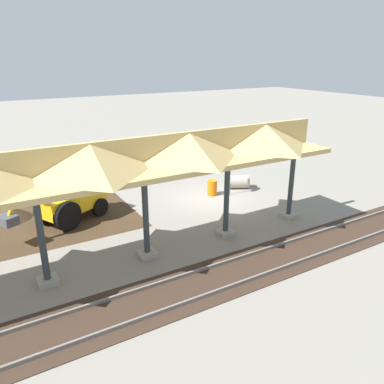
{
  "coord_description": "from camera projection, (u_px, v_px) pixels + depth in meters",
  "views": [
    {
      "loc": [
        10.86,
        16.64,
        7.65
      ],
      "look_at": [
        2.47,
        2.31,
        1.6
      ],
      "focal_mm": 35.0,
      "sensor_mm": 36.0,
      "label": 1
    }
  ],
  "objects": [
    {
      "name": "dirt_work_zone",
      "position": [
        43.0,
        219.0,
        18.65
      ],
      "size": [
        8.71,
        7.0,
        0.01
      ],
      "primitive_type": "cube",
      "color": "#42301E",
      "rests_on": "ground"
    },
    {
      "name": "concrete_pipe",
      "position": [
        237.0,
        182.0,
        22.88
      ],
      "size": [
        1.58,
        1.36,
        0.81
      ],
      "color": "#9E9384",
      "rests_on": "ground"
    },
    {
      "name": "dirt_mound",
      "position": [
        12.0,
        218.0,
        18.71
      ],
      "size": [
        3.97,
        3.97,
        1.29
      ],
      "primitive_type": "cone",
      "color": "#42301E",
      "rests_on": "ground"
    },
    {
      "name": "traffic_barrel",
      "position": [
        212.0,
        188.0,
        21.73
      ],
      "size": [
        0.56,
        0.56,
        0.9
      ],
      "primitive_type": "cylinder",
      "color": "orange",
      "rests_on": "ground"
    },
    {
      "name": "stop_sign",
      "position": [
        230.0,
        164.0,
        21.3
      ],
      "size": [
        0.64,
        0.45,
        2.58
      ],
      "color": "gray",
      "rests_on": "ground"
    },
    {
      "name": "backhoe",
      "position": [
        70.0,
        197.0,
        18.05
      ],
      "size": [
        5.2,
        3.41,
        2.82
      ],
      "color": "#EAB214",
      "rests_on": "ground"
    },
    {
      "name": "ground_plane",
      "position": [
        209.0,
        199.0,
        21.26
      ],
      "size": [
        120.0,
        120.0,
        0.0
      ],
      "primitive_type": "plane",
      "color": "gray"
    },
    {
      "name": "rail_tracks",
      "position": [
        300.0,
        250.0,
        15.59
      ],
      "size": [
        60.0,
        2.58,
        0.15
      ],
      "color": "slate",
      "rests_on": "ground"
    },
    {
      "name": "platform_canopy",
      "position": [
        31.0,
        171.0,
        11.95
      ],
      "size": [
        24.38,
        3.2,
        4.9
      ],
      "color": "#9E998E",
      "rests_on": "ground"
    }
  ]
}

